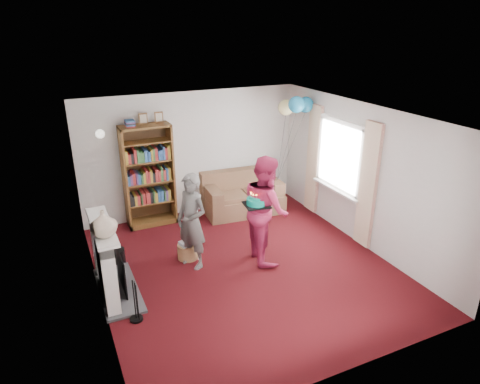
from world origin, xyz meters
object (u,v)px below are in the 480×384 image
bookcase (148,177)px  birthday_cake (257,201)px  sofa (242,196)px  person_magenta (266,209)px  person_striped (192,222)px

bookcase → birthday_cake: bookcase is taller
bookcase → birthday_cake: size_ratio=5.76×
sofa → birthday_cake: 2.24m
sofa → person_magenta: person_magenta is taller
birthday_cake → bookcase: bearing=118.4°
bookcase → birthday_cake: 2.53m
person_striped → person_magenta: (1.18, -0.27, 0.11)m
sofa → person_striped: 2.37m
person_striped → person_magenta: size_ratio=0.88×
sofa → birthday_cake: bearing=-104.2°
person_striped → birthday_cake: 1.08m
sofa → person_magenta: (-0.47, -1.91, 0.58)m
birthday_cake → sofa: bearing=71.2°
sofa → birthday_cake: birthday_cake is taller
person_striped → birthday_cake: size_ratio=4.17×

